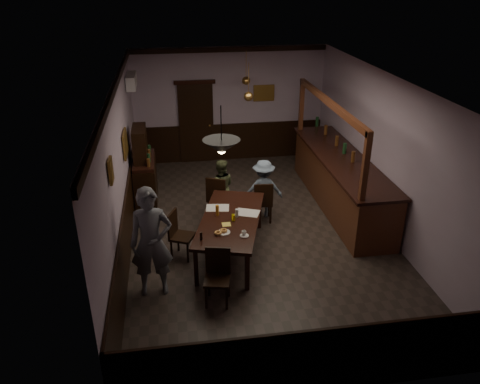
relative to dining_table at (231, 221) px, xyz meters
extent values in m
cube|color=#2D2621|center=(0.63, 0.73, -0.69)|extent=(5.00, 8.00, 0.01)
cube|color=white|center=(0.63, 0.73, 2.31)|extent=(5.00, 8.00, 0.01)
cube|color=#AA94AD|center=(0.63, 4.73, 0.81)|extent=(5.00, 0.01, 3.00)
cube|color=#AA94AD|center=(0.63, -3.27, 0.81)|extent=(5.00, 0.01, 3.00)
cube|color=#AA94AD|center=(-1.87, 0.73, 0.81)|extent=(0.01, 8.00, 3.00)
cube|color=#AA94AD|center=(3.13, 0.73, 0.81)|extent=(0.01, 8.00, 3.00)
cube|color=black|center=(0.00, 0.00, 0.03)|extent=(1.58, 2.39, 0.06)
cube|color=black|center=(-0.69, -0.86, -0.34)|extent=(0.07, 0.07, 0.69)
cube|color=black|center=(0.11, -1.10, -0.34)|extent=(0.07, 0.07, 0.69)
cube|color=black|center=(-0.11, 1.10, -0.34)|extent=(0.07, 0.07, 0.69)
cube|color=black|center=(0.69, 0.86, -0.34)|extent=(0.07, 0.07, 0.69)
cube|color=black|center=(-0.05, 1.42, -0.24)|extent=(0.56, 0.56, 0.05)
cube|color=black|center=(-0.13, 1.25, 0.03)|extent=(0.39, 0.22, 0.50)
cube|color=black|center=(0.18, 1.50, -0.47)|extent=(0.04, 0.04, 0.43)
cube|color=black|center=(-0.13, 1.65, -0.47)|extent=(0.04, 0.04, 0.43)
cube|color=black|center=(0.03, 1.20, -0.47)|extent=(0.04, 0.04, 0.43)
cube|color=black|center=(-0.28, 1.34, -0.47)|extent=(0.04, 0.04, 0.43)
cube|color=black|center=(0.81, 1.17, -0.27)|extent=(0.42, 0.42, 0.05)
cube|color=black|center=(0.80, 0.99, -0.02)|extent=(0.39, 0.07, 0.46)
cube|color=black|center=(0.98, 1.31, -0.49)|extent=(0.04, 0.04, 0.40)
cube|color=black|center=(0.67, 1.34, -0.49)|extent=(0.04, 0.04, 0.40)
cube|color=black|center=(0.96, 1.00, -0.49)|extent=(0.04, 0.04, 0.40)
cube|color=black|center=(0.65, 1.02, -0.49)|extent=(0.04, 0.04, 0.40)
cube|color=black|center=(-0.40, -1.34, -0.27)|extent=(0.47, 0.47, 0.05)
cube|color=black|center=(-0.36, -1.17, -0.02)|extent=(0.39, 0.12, 0.46)
cube|color=black|center=(-0.58, -1.46, -0.49)|extent=(0.04, 0.04, 0.40)
cube|color=black|center=(-0.28, -1.53, -0.49)|extent=(0.04, 0.04, 0.40)
cube|color=black|center=(-0.52, -1.15, -0.49)|extent=(0.04, 0.04, 0.40)
cube|color=black|center=(-0.21, -1.22, -0.49)|extent=(0.04, 0.04, 0.40)
cube|color=black|center=(-0.87, 0.05, -0.27)|extent=(0.51, 0.51, 0.05)
cube|color=black|center=(-1.03, 0.12, -0.03)|extent=(0.19, 0.36, 0.46)
cube|color=black|center=(-0.79, -0.16, -0.49)|extent=(0.04, 0.04, 0.39)
cube|color=black|center=(-0.67, 0.13, -0.49)|extent=(0.04, 0.04, 0.39)
cube|color=black|center=(-1.08, -0.03, -0.49)|extent=(0.04, 0.04, 0.39)
cube|color=black|center=(-0.95, 0.25, -0.49)|extent=(0.04, 0.04, 0.39)
imported|color=slate|center=(-1.36, -0.90, 0.23)|extent=(0.67, 0.45, 1.83)
imported|color=#464E2E|center=(0.01, 1.61, -0.08)|extent=(0.64, 0.52, 1.22)
imported|color=slate|center=(0.87, 1.36, -0.06)|extent=(0.84, 0.53, 1.25)
cube|color=silver|center=(-0.19, 0.41, 0.07)|extent=(0.46, 0.36, 0.01)
cube|color=silver|center=(0.33, 0.13, 0.07)|extent=(0.50, 0.44, 0.01)
cube|color=#E3CC53|center=(-0.10, -0.22, 0.07)|extent=(0.19, 0.19, 0.00)
cylinder|color=white|center=(0.14, -0.65, 0.07)|extent=(0.15, 0.15, 0.01)
imported|color=white|center=(0.14, -0.64, 0.11)|extent=(0.10, 0.10, 0.07)
cylinder|color=white|center=(-0.18, -0.49, 0.07)|extent=(0.22, 0.22, 0.01)
torus|color=#C68C47|center=(-0.28, -0.54, 0.10)|extent=(0.13, 0.13, 0.04)
torus|color=#C68C47|center=(-0.18, -0.48, 0.10)|extent=(0.13, 0.13, 0.04)
cylinder|color=yellow|center=(0.03, -0.11, 0.12)|extent=(0.07, 0.07, 0.12)
cylinder|color=#BF721E|center=(-0.22, 0.13, 0.16)|extent=(0.06, 0.06, 0.20)
cylinder|color=silver|center=(0.12, 0.03, 0.14)|extent=(0.06, 0.06, 0.15)
cylinder|color=black|center=(-0.57, -0.66, 0.13)|extent=(0.04, 0.04, 0.14)
cube|color=black|center=(-1.57, 2.45, -0.22)|extent=(0.46, 1.30, 0.93)
cube|color=black|center=(-1.57, 2.45, 0.29)|extent=(0.45, 1.25, 0.07)
cube|color=black|center=(-1.62, 2.45, 0.66)|extent=(0.28, 0.83, 0.74)
cube|color=#4A2413|center=(2.63, 1.59, -0.14)|extent=(0.89, 4.15, 1.09)
cube|color=black|center=(2.61, 1.59, 0.42)|extent=(0.99, 4.25, 0.06)
cube|color=#4A2413|center=(2.23, 1.59, 1.64)|extent=(0.10, 4.05, 0.12)
cube|color=#4A2413|center=(2.23, -0.39, 1.04)|extent=(0.10, 0.10, 1.28)
cube|color=#4A2413|center=(2.23, 3.57, 1.04)|extent=(0.10, 0.10, 1.28)
cube|color=black|center=(-0.27, 4.68, 0.36)|extent=(0.90, 0.06, 2.10)
cube|color=white|center=(-1.75, 3.63, 1.76)|extent=(0.20, 0.85, 0.30)
cube|color=olive|center=(-1.83, -0.87, 1.46)|extent=(0.04, 0.28, 0.36)
cube|color=olive|center=(-1.83, 1.53, 1.01)|extent=(0.04, 0.62, 0.48)
cube|color=olive|center=(1.53, 4.69, 1.11)|extent=(0.55, 0.04, 0.42)
cylinder|color=black|center=(-0.23, -0.77, 2.01)|extent=(0.02, 0.02, 0.62)
cone|color=black|center=(-0.23, -0.77, 1.70)|extent=(0.56, 0.56, 0.22)
sphere|color=#FFD88C|center=(-0.23, -0.77, 1.65)|extent=(0.12, 0.12, 0.12)
cylinder|color=#BF8C3F|center=(0.73, 2.43, 1.96)|extent=(0.02, 0.02, 0.70)
cone|color=#BF8C3F|center=(0.73, 2.43, 1.61)|extent=(0.20, 0.20, 0.22)
sphere|color=#FFD88C|center=(0.73, 2.43, 1.56)|extent=(0.12, 0.12, 0.12)
cylinder|color=#BF8C3F|center=(0.93, 3.94, 1.96)|extent=(0.02, 0.02, 0.70)
cone|color=#BF8C3F|center=(0.93, 3.94, 1.61)|extent=(0.20, 0.20, 0.22)
sphere|color=#FFD88C|center=(0.93, 3.94, 1.56)|extent=(0.12, 0.12, 0.12)
camera|label=1|loc=(-0.95, -7.22, 4.08)|focal=35.00mm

